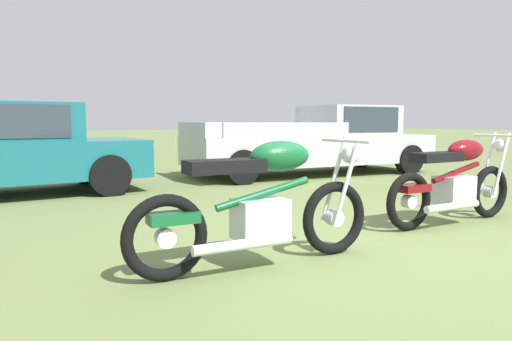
% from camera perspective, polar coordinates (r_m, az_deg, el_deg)
% --- Properties ---
extents(ground_plane, '(120.00, 120.00, 0.00)m').
position_cam_1_polar(ground_plane, '(4.52, 15.36, -8.82)').
color(ground_plane, olive).
extents(motorcycle_green, '(2.12, 0.64, 1.02)m').
position_cam_1_polar(motorcycle_green, '(3.63, 0.61, -4.26)').
color(motorcycle_green, black).
rests_on(motorcycle_green, ground).
extents(motorcycle_maroon, '(1.99, 0.64, 1.02)m').
position_cam_1_polar(motorcycle_maroon, '(5.61, 23.34, -1.22)').
color(motorcycle_maroon, black).
rests_on(motorcycle_maroon, ground).
extents(pickup_truck_silver, '(5.59, 2.53, 1.49)m').
position_cam_1_polar(pickup_truck_silver, '(10.20, 8.17, 3.81)').
color(pickup_truck_silver, '#B2B5BA').
rests_on(pickup_truck_silver, ground).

